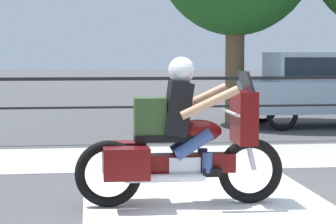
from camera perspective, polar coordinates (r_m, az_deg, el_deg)
The scene contains 6 objects.
ground_plane at distance 7.23m, azimuth 8.09°, elevation -8.12°, with size 120.00×120.00×0.00m, color #4C4C4F.
sidewalk_band at distance 10.49m, azimuth 3.26°, elevation -3.92°, with size 44.00×2.40×0.01m, color #B7B2A8.
crosswalk_band at distance 6.92m, azimuth 4.02°, elevation -8.65°, with size 2.71×6.00×0.01m, color silver.
fence_railing at distance 12.08m, azimuth 1.83°, elevation 1.85°, with size 36.00×0.05×1.22m.
motorcycle at distance 7.08m, azimuth 0.99°, elevation -2.54°, with size 2.28×0.76×1.62m.
parked_car at distance 15.26m, azimuth 13.29°, elevation 2.34°, with size 4.06×1.72×1.68m.
Camera 1 is at (-1.85, -6.79, 1.65)m, focal length 70.00 mm.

